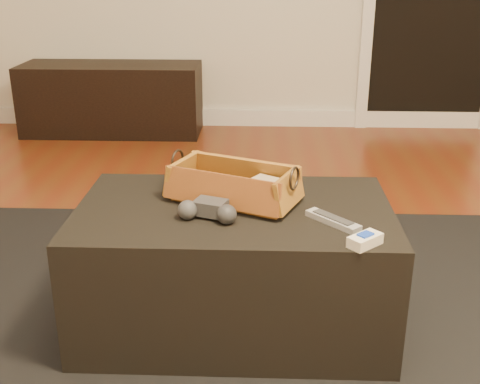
{
  "coord_description": "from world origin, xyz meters",
  "views": [
    {
      "loc": [
        0.13,
        -1.64,
        1.17
      ],
      "look_at": [
        0.06,
        0.09,
        0.49
      ],
      "focal_mm": 45.0,
      "sensor_mm": 36.0,
      "label": 1
    }
  ],
  "objects_px": {
    "silver_remote": "(333,220)",
    "media_cabinet": "(112,99)",
    "wicker_basket": "(233,186)",
    "cream_gadget": "(365,240)",
    "game_controller": "(208,210)",
    "ottoman": "(234,266)",
    "tv_remote": "(226,194)"
  },
  "relations": [
    {
      "from": "tv_remote",
      "to": "cream_gadget",
      "type": "relative_size",
      "value": 2.06
    },
    {
      "from": "ottoman",
      "to": "cream_gadget",
      "type": "xyz_separation_m",
      "value": [
        0.37,
        -0.26,
        0.23
      ]
    },
    {
      "from": "game_controller",
      "to": "cream_gadget",
      "type": "relative_size",
      "value": 1.81
    },
    {
      "from": "wicker_basket",
      "to": "silver_remote",
      "type": "relative_size",
      "value": 2.79
    },
    {
      "from": "media_cabinet",
      "to": "ottoman",
      "type": "xyz_separation_m",
      "value": [
        0.98,
        -2.4,
        -0.02
      ]
    },
    {
      "from": "ottoman",
      "to": "game_controller",
      "type": "bearing_deg",
      "value": -126.47
    },
    {
      "from": "tv_remote",
      "to": "cream_gadget",
      "type": "distance_m",
      "value": 0.51
    },
    {
      "from": "wicker_basket",
      "to": "ottoman",
      "type": "bearing_deg",
      "value": -85.66
    },
    {
      "from": "media_cabinet",
      "to": "wicker_basket",
      "type": "bearing_deg",
      "value": -67.36
    },
    {
      "from": "tv_remote",
      "to": "silver_remote",
      "type": "height_order",
      "value": "tv_remote"
    },
    {
      "from": "cream_gadget",
      "to": "media_cabinet",
      "type": "bearing_deg",
      "value": 117.01
    },
    {
      "from": "ottoman",
      "to": "media_cabinet",
      "type": "bearing_deg",
      "value": 112.25
    },
    {
      "from": "game_controller",
      "to": "cream_gadget",
      "type": "xyz_separation_m",
      "value": [
        0.44,
        -0.16,
        -0.01
      ]
    },
    {
      "from": "wicker_basket",
      "to": "cream_gadget",
      "type": "xyz_separation_m",
      "value": [
        0.38,
        -0.31,
        -0.03
      ]
    },
    {
      "from": "game_controller",
      "to": "cream_gadget",
      "type": "height_order",
      "value": "game_controller"
    },
    {
      "from": "ottoman",
      "to": "silver_remote",
      "type": "relative_size",
      "value": 6.02
    },
    {
      "from": "media_cabinet",
      "to": "game_controller",
      "type": "relative_size",
      "value": 6.41
    },
    {
      "from": "media_cabinet",
      "to": "cream_gadget",
      "type": "distance_m",
      "value": 2.98
    },
    {
      "from": "ottoman",
      "to": "tv_remote",
      "type": "xyz_separation_m",
      "value": [
        -0.03,
        0.05,
        0.24
      ]
    },
    {
      "from": "silver_remote",
      "to": "media_cabinet",
      "type": "bearing_deg",
      "value": 117.05
    },
    {
      "from": "wicker_basket",
      "to": "cream_gadget",
      "type": "height_order",
      "value": "wicker_basket"
    },
    {
      "from": "silver_remote",
      "to": "cream_gadget",
      "type": "height_order",
      "value": "cream_gadget"
    },
    {
      "from": "ottoman",
      "to": "game_controller",
      "type": "xyz_separation_m",
      "value": [
        -0.07,
        -0.1,
        0.24
      ]
    },
    {
      "from": "cream_gadget",
      "to": "wicker_basket",
      "type": "bearing_deg",
      "value": 140.18
    },
    {
      "from": "tv_remote",
      "to": "media_cabinet",
      "type": "bearing_deg",
      "value": 129.11
    },
    {
      "from": "wicker_basket",
      "to": "silver_remote",
      "type": "height_order",
      "value": "wicker_basket"
    },
    {
      "from": "tv_remote",
      "to": "cream_gadget",
      "type": "bearing_deg",
      "value": -20.39
    },
    {
      "from": "silver_remote",
      "to": "game_controller",
      "type": "bearing_deg",
      "value": 177.84
    },
    {
      "from": "ottoman",
      "to": "cream_gadget",
      "type": "distance_m",
      "value": 0.51
    },
    {
      "from": "wicker_basket",
      "to": "cream_gadget",
      "type": "bearing_deg",
      "value": -39.82
    },
    {
      "from": "game_controller",
      "to": "cream_gadget",
      "type": "distance_m",
      "value": 0.47
    },
    {
      "from": "ottoman",
      "to": "wicker_basket",
      "type": "relative_size",
      "value": 2.16
    }
  ]
}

